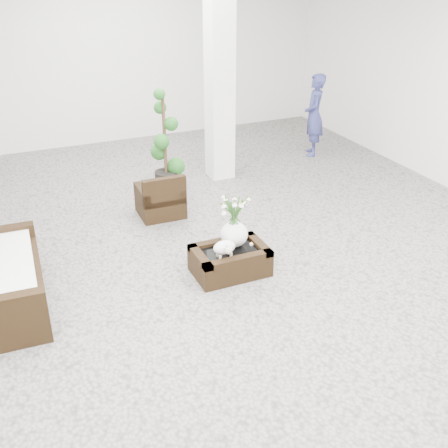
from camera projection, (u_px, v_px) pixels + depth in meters
name	position (u px, v px, depth m)	size (l,w,h in m)	color
ground	(221.00, 264.00, 7.02)	(11.00, 11.00, 0.00)	gray
column	(220.00, 75.00, 8.95)	(0.40, 0.40, 3.50)	white
coffee_table	(230.00, 262.00, 6.77)	(0.90, 0.60, 0.31)	black
sheep_figurine	(224.00, 249.00, 6.52)	(0.28, 0.23, 0.21)	white
planter_narcissus	(234.00, 216.00, 6.63)	(0.44, 0.44, 0.80)	white
tealight	(251.00, 244.00, 6.81)	(0.04, 0.04, 0.03)	white
armchair	(160.00, 194.00, 8.17)	(0.64, 0.62, 0.68)	black
loveseat	(2.00, 271.00, 6.00)	(1.70, 0.82, 0.91)	black
topiary	(165.00, 140.00, 8.94)	(0.43, 0.43, 1.63)	#1C4F19
shopper	(314.00, 115.00, 10.39)	(0.57, 0.37, 1.55)	navy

